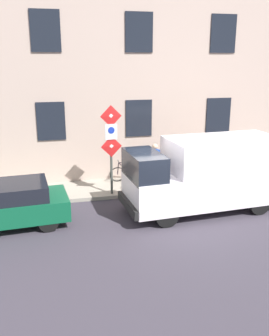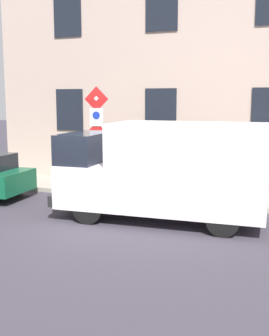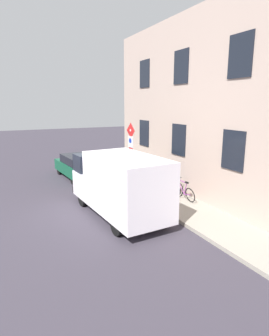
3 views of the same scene
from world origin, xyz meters
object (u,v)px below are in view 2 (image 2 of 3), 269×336
Objects in this scene: delivery_van at (166,169)px; bicycle_purple at (191,179)px; bicycle_blue at (165,177)px; sign_post_stacked at (97,127)px; pedestrian at (157,164)px; litter_bin at (144,180)px; bicycle_black at (141,175)px.

delivery_van is 3.19× the size of bicycle_purple.
sign_post_stacked is at bearing 35.13° from bicycle_blue.
litter_bin is at bearing -67.18° from pedestrian.
bicycle_blue is 1.23m from litter_bin.
bicycle_black is (0.00, 1.73, 0.00)m from bicycle_purple.
bicycle_purple is 1.31m from pedestrian.
bicycle_black is at bearing -0.66° from bicycle_purple.
pedestrian is 1.91× the size of litter_bin.
delivery_van is at bearing -123.12° from sign_post_stacked.
delivery_van is 3.34m from bicycle_purple.
delivery_van reaches higher than bicycle_blue.
bicycle_purple is at bearing 98.18° from pedestrian.
litter_bin is (-1.18, 0.31, 0.08)m from bicycle_blue.
bicycle_blue is at bearing -14.63° from litter_bin.
pedestrian reaches higher than bicycle_blue.
delivery_van is 2.70m from pedestrian.
sign_post_stacked is 2.21m from pedestrian.
bicycle_purple and bicycle_blue have the same top height.
sign_post_stacked reaches higher than bicycle_purple.
bicycle_purple is (3.23, 0.21, -0.82)m from delivery_van.
delivery_van is 3.85m from bicycle_black.
bicycle_purple is 1.90× the size of litter_bin.
pedestrian is at bearing -72.97° from sign_post_stacked.
pedestrian is (2.45, 1.10, -0.26)m from delivery_van.
litter_bin is at bearing -60.13° from delivery_van.
delivery_van is (-1.90, -2.91, -0.88)m from sign_post_stacked.
sign_post_stacked reaches higher than bicycle_black.
bicycle_blue is 1.90× the size of litter_bin.
sign_post_stacked is at bearing -105.76° from pedestrian.
bicycle_blue is at bearing -0.65° from bicycle_purple.
delivery_van is 2.57m from litter_bin.
pedestrian is (-0.78, -0.83, 0.56)m from bicycle_black.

